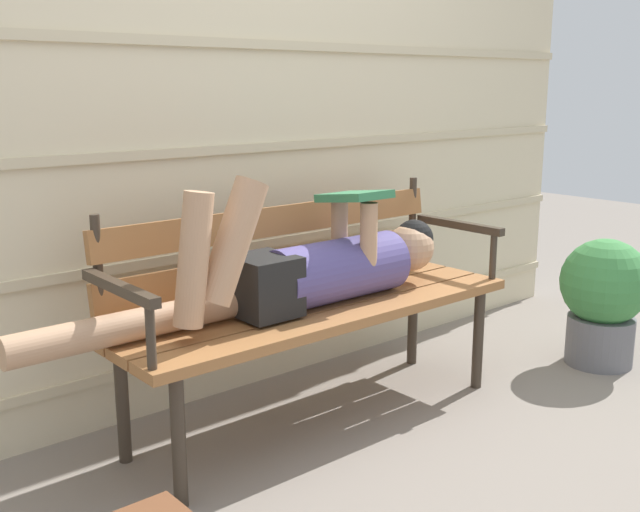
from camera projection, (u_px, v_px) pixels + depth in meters
name	position (u px, v px, depth m)	size (l,w,h in m)	color
ground_plane	(332.00, 426.00, 2.80)	(12.00, 12.00, 0.00)	gray
house_siding	(239.00, 97.00, 2.95)	(4.17, 0.08, 2.39)	beige
park_bench	(308.00, 291.00, 2.79)	(1.61, 0.49, 0.84)	#9E6638
reclining_person	(308.00, 268.00, 2.68)	(1.69, 0.26, 0.51)	#514784
potted_plant	(603.00, 297.00, 3.36)	(0.39, 0.39, 0.58)	slate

